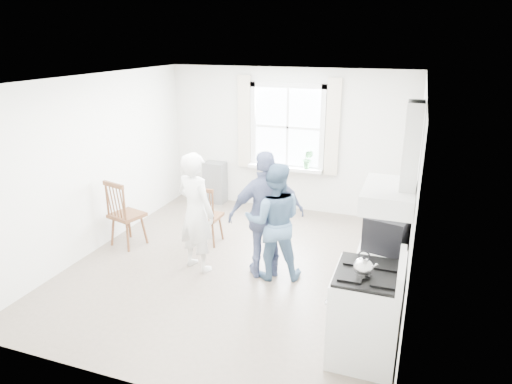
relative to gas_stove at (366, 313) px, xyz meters
name	(u,v)px	position (x,y,z in m)	size (l,w,h in m)	color
room_shell	(237,179)	(-1.91, 1.35, 0.82)	(4.62, 5.12, 2.64)	#786A5C
window_assembly	(287,132)	(-1.91, 3.80, 0.98)	(1.88, 0.24, 1.70)	white
range_hood	(397,179)	(0.16, 0.00, 1.42)	(0.45, 0.76, 0.94)	silver
shelf_unit	(215,182)	(-3.31, 3.68, -0.08)	(0.40, 0.30, 0.80)	gray
gas_stove	(366,313)	(0.00, 0.00, 0.00)	(0.68, 0.76, 1.12)	silver
kettle	(363,268)	(-0.05, -0.11, 0.56)	(0.19, 0.19, 0.27)	silver
low_cabinet	(379,284)	(0.07, 0.70, -0.03)	(0.50, 0.55, 0.90)	silver
stereo_stack	(387,233)	(0.10, 0.67, 0.61)	(0.51, 0.48, 0.38)	black
cardboard_box	(386,244)	(0.11, 0.60, 0.51)	(0.29, 0.21, 0.19)	#AC8453
windsor_chair_a	(204,209)	(-2.65, 1.84, 0.10)	(0.41, 0.40, 0.96)	#4F2D19
windsor_chair_b	(120,207)	(-3.81, 1.33, 0.17)	(0.56, 0.55, 1.07)	#4F2D19
person_left	(196,212)	(-2.42, 1.11, 0.35)	(0.61, 0.61, 1.68)	white
person_mid	(274,221)	(-1.36, 1.25, 0.31)	(0.78, 0.78, 1.60)	slate
person_right	(267,215)	(-1.46, 1.26, 0.38)	(1.02, 1.02, 1.73)	navy
potted_plant	(308,159)	(-1.49, 3.71, 0.54)	(0.19, 0.19, 0.34)	#377C3E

